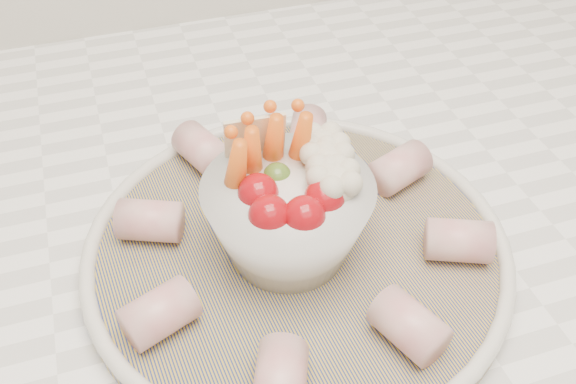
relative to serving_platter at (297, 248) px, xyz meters
name	(u,v)px	position (x,y,z in m)	size (l,w,h in m)	color
serving_platter	(297,248)	(0.00, 0.00, 0.00)	(0.35, 0.35, 0.02)	navy
veggie_bowl	(289,210)	(-0.01, 0.00, 0.04)	(0.12, 0.12, 0.11)	silver
cured_meat_rolls	(296,230)	(0.00, 0.00, 0.02)	(0.28, 0.29, 0.03)	#BF575F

